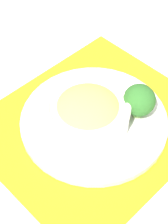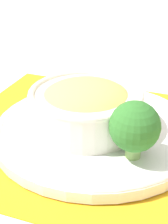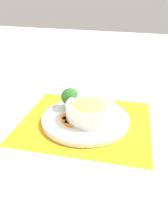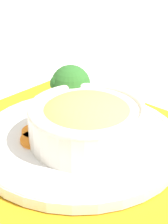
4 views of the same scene
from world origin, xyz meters
name	(u,v)px [view 1 (image 1 of 4)]	position (x,y,z in m)	size (l,w,h in m)	color
ground_plane	(94,124)	(0.00, 0.00, 0.00)	(4.00, 4.00, 0.00)	white
placemat	(94,124)	(0.00, 0.00, 0.00)	(0.44, 0.49, 0.00)	orange
plate	(94,120)	(0.00, 0.00, 0.02)	(0.32, 0.32, 0.02)	white
bowl	(87,111)	(0.00, -0.02, 0.06)	(0.18, 0.18, 0.07)	silver
broccoli_floret	(139,100)	(0.05, 0.08, 0.07)	(0.07, 0.07, 0.08)	#84AD5B
carrot_slice_near	(109,98)	(-0.02, 0.06, 0.02)	(0.05, 0.05, 0.01)	orange
carrot_slice_middle	(99,95)	(-0.04, 0.05, 0.02)	(0.05, 0.05, 0.01)	orange
carrot_slice_far	(89,95)	(-0.06, 0.03, 0.02)	(0.05, 0.05, 0.01)	orange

